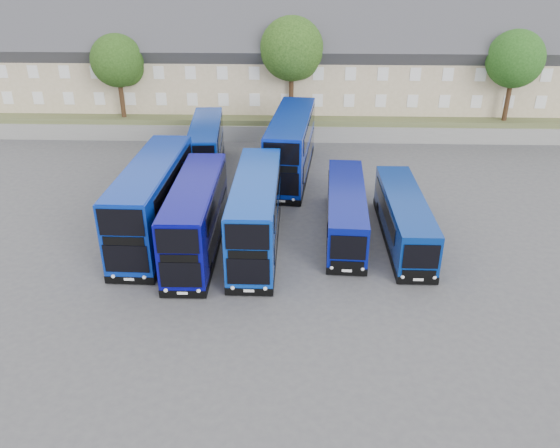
{
  "coord_description": "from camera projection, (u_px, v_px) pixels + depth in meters",
  "views": [
    {
      "loc": [
        2.64,
        -25.81,
        16.19
      ],
      "look_at": [
        1.71,
        2.12,
        2.2
      ],
      "focal_mm": 35.0,
      "sensor_mm": 36.0,
      "label": 1
    }
  ],
  "objects": [
    {
      "name": "ground",
      "position": [
        248.0,
        276.0,
        30.39
      ],
      "size": [
        120.0,
        120.0,
        0.0
      ],
      "primitive_type": "plane",
      "color": "#444348",
      "rests_on": "ground"
    },
    {
      "name": "dd_front_right",
      "position": [
        256.0,
        214.0,
        32.48
      ],
      "size": [
        2.58,
        11.12,
        4.41
      ],
      "rotation": [
        0.0,
        0.0,
        -0.0
      ],
      "color": "#0935A7",
      "rests_on": "ground"
    },
    {
      "name": "earth_bank",
      "position": [
        274.0,
        105.0,
        60.33
      ],
      "size": [
        80.0,
        20.0,
        2.0
      ],
      "primitive_type": "cube",
      "color": "#525932",
      "rests_on": "ground"
    },
    {
      "name": "tree_east",
      "position": [
        516.0,
        61.0,
        48.86
      ],
      "size": [
        5.12,
        5.12,
        8.16
      ],
      "color": "#382314",
      "rests_on": "earth_bank"
    },
    {
      "name": "coach_east_b",
      "position": [
        403.0,
        219.0,
        33.57
      ],
      "size": [
        2.25,
        10.67,
        2.91
      ],
      "rotation": [
        0.0,
        0.0,
        0.0
      ],
      "color": "navy",
      "rests_on": "ground"
    },
    {
      "name": "dd_rear_left",
      "position": [
        207.0,
        148.0,
        43.96
      ],
      "size": [
        3.19,
        10.26,
        4.01
      ],
      "rotation": [
        0.0,
        0.0,
        0.09
      ],
      "color": "#082D97",
      "rests_on": "ground"
    },
    {
      "name": "dd_front_left",
      "position": [
        154.0,
        202.0,
        33.74
      ],
      "size": [
        2.94,
        11.91,
        4.71
      ],
      "rotation": [
        0.0,
        0.0,
        -0.02
      ],
      "color": "#082897",
      "rests_on": "ground"
    },
    {
      "name": "coach_east_a",
      "position": [
        346.0,
        212.0,
        34.46
      ],
      "size": [
        2.86,
        10.96,
        2.97
      ],
      "rotation": [
        0.0,
        0.0,
        -0.05
      ],
      "color": "navy",
      "rests_on": "ground"
    },
    {
      "name": "tree_mid",
      "position": [
        293.0,
        51.0,
        49.6
      ],
      "size": [
        5.76,
        5.76,
        9.18
      ],
      "color": "#382314",
      "rests_on": "earth_bank"
    },
    {
      "name": "terrace_row",
      "position": [
        332.0,
        59.0,
        54.07
      ],
      "size": [
        66.0,
        10.4,
        11.2
      ],
      "color": "tan",
      "rests_on": "earth_bank"
    },
    {
      "name": "tree_far",
      "position": [
        552.0,
        46.0,
        54.79
      ],
      "size": [
        5.44,
        5.44,
        8.67
      ],
      "color": "#382314",
      "rests_on": "earth_bank"
    },
    {
      "name": "retaining_wall",
      "position": [
        270.0,
        134.0,
        51.51
      ],
      "size": [
        70.0,
        0.4,
        1.5
      ],
      "primitive_type": "cube",
      "color": "slate",
      "rests_on": "ground"
    },
    {
      "name": "dd_front_mid",
      "position": [
        196.0,
        219.0,
        32.14
      ],
      "size": [
        2.57,
        10.75,
        4.26
      ],
      "rotation": [
        0.0,
        0.0,
        0.01
      ],
      "color": "#060778",
      "rests_on": "ground"
    },
    {
      "name": "dd_rear_right",
      "position": [
        291.0,
        147.0,
        42.99
      ],
      "size": [
        3.96,
        12.41,
        4.85
      ],
      "rotation": [
        0.0,
        0.0,
        -0.1
      ],
      "color": "#0823A2",
      "rests_on": "ground"
    },
    {
      "name": "tree_west",
      "position": [
        119.0,
        63.0,
        50.08
      ],
      "size": [
        4.8,
        4.8,
        7.65
      ],
      "color": "#382314",
      "rests_on": "earth_bank"
    }
  ]
}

